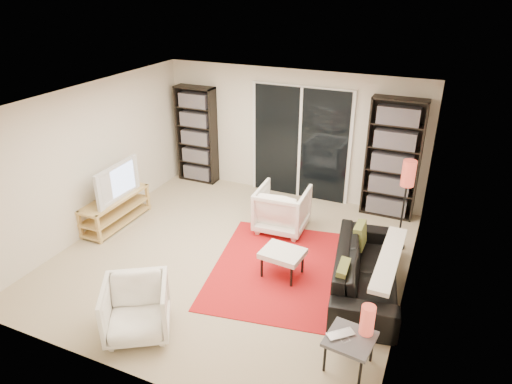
% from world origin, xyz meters
% --- Properties ---
extents(floor, '(5.00, 5.00, 0.00)m').
position_xyz_m(floor, '(0.00, 0.00, 0.00)').
color(floor, tan).
rests_on(floor, ground).
extents(wall_back, '(5.00, 0.02, 2.40)m').
position_xyz_m(wall_back, '(0.00, 2.50, 1.20)').
color(wall_back, beige).
rests_on(wall_back, ground).
extents(wall_front, '(5.00, 0.02, 2.40)m').
position_xyz_m(wall_front, '(0.00, -2.50, 1.20)').
color(wall_front, beige).
rests_on(wall_front, ground).
extents(wall_left, '(0.02, 5.00, 2.40)m').
position_xyz_m(wall_left, '(-2.50, 0.00, 1.20)').
color(wall_left, beige).
rests_on(wall_left, ground).
extents(wall_right, '(0.02, 5.00, 2.40)m').
position_xyz_m(wall_right, '(2.50, 0.00, 1.20)').
color(wall_right, beige).
rests_on(wall_right, ground).
extents(ceiling, '(5.00, 5.00, 0.02)m').
position_xyz_m(ceiling, '(0.00, 0.00, 2.40)').
color(ceiling, white).
rests_on(ceiling, wall_back).
extents(sliding_door, '(1.92, 0.08, 2.16)m').
position_xyz_m(sliding_door, '(0.20, 2.46, 1.05)').
color(sliding_door, white).
rests_on(sliding_door, ground).
extents(bookshelf_left, '(0.80, 0.30, 1.95)m').
position_xyz_m(bookshelf_left, '(-1.95, 2.33, 0.98)').
color(bookshelf_left, black).
rests_on(bookshelf_left, ground).
extents(bookshelf_right, '(0.90, 0.30, 2.10)m').
position_xyz_m(bookshelf_right, '(1.90, 2.33, 1.05)').
color(bookshelf_right, black).
rests_on(bookshelf_right, ground).
extents(tv_stand, '(0.44, 1.37, 0.50)m').
position_xyz_m(tv_stand, '(-2.28, 0.11, 0.26)').
color(tv_stand, tan).
rests_on(tv_stand, floor).
extents(tv, '(0.18, 1.07, 0.61)m').
position_xyz_m(tv, '(-2.26, 0.11, 0.81)').
color(tv, black).
rests_on(tv, tv_stand).
extents(rug, '(2.17, 2.69, 0.01)m').
position_xyz_m(rug, '(0.73, -0.04, 0.01)').
color(rug, red).
rests_on(rug, floor).
extents(sofa, '(1.15, 2.20, 0.61)m').
position_xyz_m(sofa, '(2.00, 0.01, 0.31)').
color(sofa, black).
rests_on(sofa, floor).
extents(armchair_back, '(0.85, 0.87, 0.75)m').
position_xyz_m(armchair_back, '(0.38, 1.09, 0.38)').
color(armchair_back, white).
rests_on(armchair_back, floor).
extents(armchair_front, '(1.02, 1.03, 0.69)m').
position_xyz_m(armchair_front, '(-0.30, -1.92, 0.34)').
color(armchair_front, white).
rests_on(armchair_front, floor).
extents(ottoman, '(0.61, 0.52, 0.40)m').
position_xyz_m(ottoman, '(0.86, -0.15, 0.35)').
color(ottoman, white).
rests_on(ottoman, floor).
extents(side_table, '(0.54, 0.54, 0.40)m').
position_xyz_m(side_table, '(2.11, -1.44, 0.36)').
color(side_table, '#4C4B51').
rests_on(side_table, floor).
extents(laptop, '(0.35, 0.34, 0.02)m').
position_xyz_m(laptop, '(2.03, -1.48, 0.41)').
color(laptop, silver).
rests_on(laptop, side_table).
extents(table_lamp, '(0.15, 0.15, 0.34)m').
position_xyz_m(table_lamp, '(2.24, -1.30, 0.57)').
color(table_lamp, '#C9412E').
rests_on(table_lamp, side_table).
extents(floor_lamp, '(0.22, 0.22, 1.46)m').
position_xyz_m(floor_lamp, '(2.26, 1.28, 1.12)').
color(floor_lamp, black).
rests_on(floor_lamp, floor).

